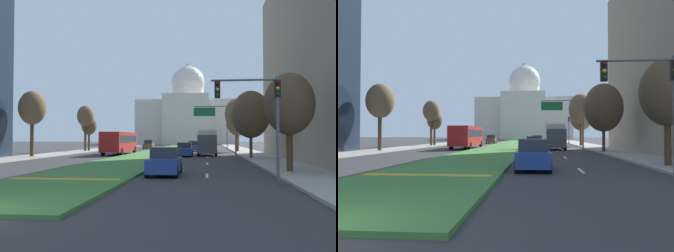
# 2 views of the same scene
# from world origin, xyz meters

# --- Properties ---
(ground_plane) EXTENTS (271.90, 271.90, 0.00)m
(ground_plane) POSITION_xyz_m (0.00, 61.79, 0.00)
(ground_plane) COLOR #333335
(grass_median) EXTENTS (6.29, 111.23, 0.14)m
(grass_median) POSITION_xyz_m (0.00, 55.62, 0.07)
(grass_median) COLOR #427A38
(grass_median) RESTS_ON ground_plane
(median_curb_nose) EXTENTS (5.66, 0.50, 0.04)m
(median_curb_nose) POSITION_xyz_m (0.00, 8.33, 0.16)
(median_curb_nose) COLOR gold
(median_curb_nose) RESTS_ON grass_median
(lane_dashes_right) EXTENTS (0.16, 42.47, 0.01)m
(lane_dashes_right) POSITION_xyz_m (7.06, 32.47, 0.00)
(lane_dashes_right) COLOR silver
(lane_dashes_right) RESTS_ON ground_plane
(sidewalk_left) EXTENTS (4.00, 111.23, 0.15)m
(sidewalk_left) POSITION_xyz_m (-12.97, 49.44, 0.07)
(sidewalk_left) COLOR #9E9991
(sidewalk_left) RESTS_ON ground_plane
(sidewalk_right) EXTENTS (4.00, 111.23, 0.15)m
(sidewalk_right) POSITION_xyz_m (12.97, 49.44, 0.07)
(sidewalk_right) COLOR #9E9991
(sidewalk_right) RESTS_ON ground_plane
(capitol_building) EXTENTS (34.04, 28.99, 28.93)m
(capitol_building) POSITION_xyz_m (0.00, 122.70, 9.48)
(capitol_building) COLOR beige
(capitol_building) RESTS_ON ground_plane
(traffic_light_near_right) EXTENTS (3.34, 0.35, 5.20)m
(traffic_light_near_right) POSITION_xyz_m (9.63, 8.67, 3.80)
(traffic_light_near_right) COLOR #515456
(traffic_light_near_right) RESTS_ON ground_plane
(traffic_light_far_right) EXTENTS (0.28, 0.35, 5.20)m
(traffic_light_far_right) POSITION_xyz_m (10.47, 56.08, 3.31)
(traffic_light_far_right) COLOR #515456
(traffic_light_far_right) RESTS_ON ground_plane
(overhead_guide_sign) EXTENTS (5.50, 0.20, 6.50)m
(overhead_guide_sign) POSITION_xyz_m (8.64, 38.74, 4.64)
(overhead_guide_sign) COLOR #515456
(overhead_guide_sign) RESTS_ON ground_plane
(street_tree_right_near) EXTENTS (3.10, 3.10, 6.28)m
(street_tree_right_near) POSITION_xyz_m (12.16, 14.08, 4.31)
(street_tree_right_near) COLOR #4C3823
(street_tree_right_near) RESTS_ON ground_plane
(street_tree_left_mid) EXTENTS (3.03, 3.03, 7.48)m
(street_tree_left_mid) POSITION_xyz_m (-12.45, 29.93, 5.51)
(street_tree_left_mid) COLOR #4C3823
(street_tree_left_mid) RESTS_ON ground_plane
(street_tree_right_mid) EXTENTS (3.99, 3.99, 7.17)m
(street_tree_right_mid) POSITION_xyz_m (11.59, 29.84, 4.67)
(street_tree_right_mid) COLOR #4C3823
(street_tree_right_mid) RESTS_ON ground_plane
(street_tree_left_far) EXTENTS (2.66, 2.66, 7.33)m
(street_tree_left_far) POSITION_xyz_m (-12.13, 47.12, 5.57)
(street_tree_left_far) COLOR #4C3823
(street_tree_left_far) RESTS_ON ground_plane
(street_tree_right_far) EXTENTS (3.76, 3.76, 8.26)m
(street_tree_right_far) POSITION_xyz_m (11.58, 48.13, 5.88)
(street_tree_right_far) COLOR #4C3823
(street_tree_right_far) RESTS_ON ground_plane
(street_tree_left_distant) EXTENTS (2.43, 2.43, 5.73)m
(street_tree_left_distant) POSITION_xyz_m (-12.01, 48.54, 4.16)
(street_tree_left_distant) COLOR #4C3823
(street_tree_left_distant) RESTS_ON ground_plane
(street_tree_right_distant) EXTENTS (3.53, 3.53, 6.92)m
(street_tree_right_distant) POSITION_xyz_m (11.81, 49.75, 4.69)
(street_tree_right_distant) COLOR #4C3823
(street_tree_right_distant) RESTS_ON ground_plane
(sedan_lead_stopped) EXTENTS (1.84, 4.19, 1.66)m
(sedan_lead_stopped) POSITION_xyz_m (4.55, 12.38, 0.78)
(sedan_lead_stopped) COLOR navy
(sedan_lead_stopped) RESTS_ON ground_plane
(sedan_midblock) EXTENTS (1.93, 4.21, 1.66)m
(sedan_midblock) POSITION_xyz_m (4.34, 34.53, 0.78)
(sedan_midblock) COLOR navy
(sedan_midblock) RESTS_ON ground_plane
(sedan_distant) EXTENTS (1.90, 4.56, 1.71)m
(sedan_distant) POSITION_xyz_m (4.76, 51.23, 0.80)
(sedan_distant) COLOR navy
(sedan_distant) RESTS_ON ground_plane
(sedan_far_horizon) EXTENTS (2.00, 4.48, 1.77)m
(sedan_far_horizon) POSITION_xyz_m (-4.68, 63.92, 0.83)
(sedan_far_horizon) COLOR brown
(sedan_far_horizon) RESTS_ON ground_plane
(box_truck_delivery) EXTENTS (2.40, 6.40, 3.20)m
(box_truck_delivery) POSITION_xyz_m (7.02, 37.29, 1.68)
(box_truck_delivery) COLOR #4C5156
(box_truck_delivery) RESTS_ON ground_plane
(city_bus) EXTENTS (2.62, 11.00, 2.95)m
(city_bus) POSITION_xyz_m (-4.55, 38.74, 1.77)
(city_bus) COLOR #B21E1E
(city_bus) RESTS_ON ground_plane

